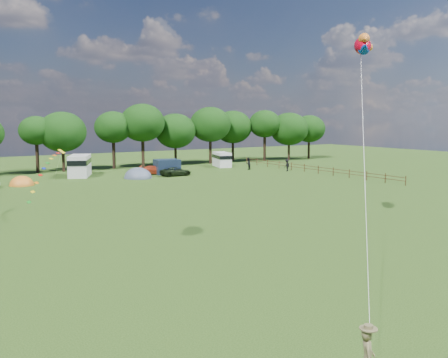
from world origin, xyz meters
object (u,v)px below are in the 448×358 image
tent_orange (22,185)px  tent_greyblue (138,178)px  car_d (176,172)px  walker_b (287,165)px  walker_a (248,164)px  campervan_c (80,165)px  car_c (155,170)px  fish_kite (363,45)px  campervan_d (222,159)px

tent_orange → tent_greyblue: bearing=-2.8°
car_d → walker_b: walker_b is taller
tent_orange → walker_a: bearing=0.1°
campervan_c → walker_a: (24.55, -5.47, -0.62)m
tent_orange → tent_greyblue: tent_greyblue is taller
car_c → car_d: bearing=-129.1°
walker_a → walker_b: (3.77, -4.82, -0.05)m
car_d → fish_kite: (-4.72, -37.55, 12.37)m
campervan_c → campervan_d: campervan_c is taller
car_d → tent_greyblue: size_ratio=1.07×
campervan_d → walker_b: bearing=-141.6°
tent_orange → fish_kite: 43.57m
walker_b → tent_orange: bearing=-25.8°
car_d → fish_kite: size_ratio=1.44×
car_d → tent_greyblue: (-5.44, 0.43, -0.58)m
campervan_d → tent_orange: bearing=117.4°
tent_greyblue → fish_kite: (0.72, -37.97, 12.96)m
walker_b → car_c: bearing=-38.9°
car_c → campervan_d: 14.68m
walker_a → car_c: bearing=-37.6°
campervan_c → tent_orange: (-8.63, -5.55, -1.55)m
campervan_c → tent_orange: 10.38m
car_c → walker_a: size_ratio=2.16×
tent_orange → tent_greyblue: 14.61m
fish_kite → walker_b: 42.03m
walker_b → fish_kite: bearing=39.0°
car_c → campervan_d: campervan_d is taller
walker_a → walker_b: walker_a is taller
walker_b → campervan_d: bearing=-86.3°
tent_greyblue → walker_b: (22.36, -4.03, 0.88)m
campervan_c → walker_a: campervan_c is taller
car_d → campervan_c: campervan_c is taller
tent_orange → walker_a: walker_a is taller
car_c → walker_a: walker_a is taller
campervan_c → fish_kite: fish_kite is taller
tent_greyblue → fish_kite: fish_kite is taller
campervan_c → walker_b: (28.32, -10.29, -0.66)m
tent_greyblue → walker_b: bearing=-10.2°
campervan_c → fish_kite: 46.17m
campervan_d → walker_a: size_ratio=2.73×
campervan_c → campervan_d: size_ratio=1.24×
car_c → campervan_c: (-9.71, 3.35, 0.95)m
car_d → tent_greyblue: bearing=84.1°
campervan_c → tent_greyblue: size_ratio=1.56×
campervan_d → tent_orange: (-32.38, -6.46, -1.25)m
car_c → car_d: 3.74m
tent_orange → tent_greyblue: size_ratio=0.77×
car_d → walker_b: bearing=-103.4°
campervan_c → tent_orange: size_ratio=2.03×
car_c → fish_kite: (-3.04, -40.88, 12.36)m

